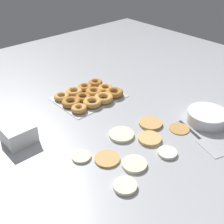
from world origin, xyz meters
TOP-DOWN VIEW (x-y plane):
  - ground_plane at (0.00, 0.00)m, footprint 3.00×3.00m
  - pancake_0 at (-0.05, 0.12)m, footprint 0.11×0.11m
  - pancake_1 at (0.12, 0.19)m, footprint 0.11×0.11m
  - pancake_2 at (-0.15, 0.04)m, footprint 0.12×0.12m
  - pancake_3 at (0.18, 0.09)m, footprint 0.11×0.11m
  - pancake_4 at (-0.23, 0.16)m, footprint 0.10×0.10m
  - pancake_5 at (0.02, 0.01)m, footprint 0.12×0.12m
  - pancake_6 at (-0.04, 0.24)m, footprint 0.09×0.09m
  - pancake_7 at (0.23, 0.25)m, footprint 0.09×0.09m
  - pancake_8 at (0.25, 0.01)m, footprint 0.08×0.08m
  - donut_tray at (-0.09, -0.37)m, footprint 0.37×0.29m
  - batter_bowl at (-0.38, 0.21)m, footprint 0.20×0.20m
  - container_stack at (0.40, -0.27)m, footprint 0.13×0.13m
  - spatula at (-0.22, 0.31)m, footprint 0.13×0.29m

SIDE VIEW (x-z plane):
  - ground_plane at x=0.00m, z-range 0.00..0.00m
  - spatula at x=-0.22m, z-range 0.00..0.01m
  - pancake_4 at x=-0.23m, z-range 0.00..0.01m
  - pancake_3 at x=0.18m, z-range 0.00..0.01m
  - pancake_8 at x=0.25m, z-range 0.00..0.01m
  - pancake_6 at x=-0.04m, z-range 0.00..0.01m
  - pancake_1 at x=0.12m, z-range 0.00..0.01m
  - pancake_2 at x=-0.15m, z-range 0.00..0.01m
  - pancake_5 at x=0.02m, z-range 0.00..0.01m
  - pancake_0 at x=-0.05m, z-range 0.00..0.02m
  - pancake_7 at x=0.23m, z-range 0.00..0.02m
  - donut_tray at x=-0.09m, z-range 0.00..0.04m
  - batter_bowl at x=-0.38m, z-range 0.00..0.06m
  - container_stack at x=0.40m, z-range 0.00..0.08m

